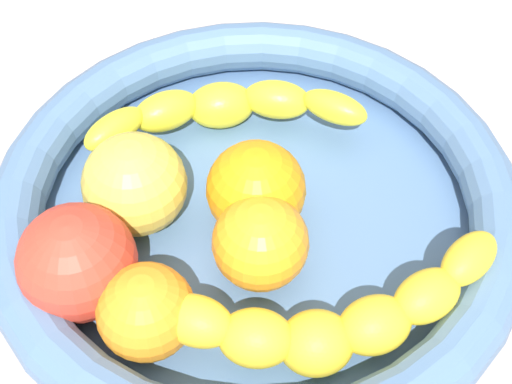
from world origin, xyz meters
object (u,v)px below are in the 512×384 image
at_px(tomato_red, 77,262).
at_px(orange_mid_right, 144,311).
at_px(orange_mid_left, 260,243).
at_px(fruit_bowl, 256,210).
at_px(banana_draped_left, 222,108).
at_px(banana_draped_right, 314,318).
at_px(orange_front, 256,184).
at_px(apple_yellow, 135,184).

bearing_deg(tomato_red, orange_mid_right, -178.86).
bearing_deg(orange_mid_left, fruit_bowl, -50.47).
xyz_separation_m(banana_draped_left, banana_draped_right, (-0.15, 0.11, 0.01)).
bearing_deg(fruit_bowl, orange_front, -52.24).
xyz_separation_m(orange_front, orange_mid_left, (-0.03, 0.03, -0.00)).
bearing_deg(orange_front, fruit_bowl, 127.76).
bearing_deg(apple_yellow, banana_draped_right, 175.34).
height_order(banana_draped_right, tomato_red, tomato_red).
relative_size(banana_draped_left, orange_mid_right, 2.61).
bearing_deg(banana_draped_left, banana_draped_right, 143.85).
relative_size(banana_draped_left, tomato_red, 2.11).
relative_size(orange_front, orange_mid_right, 1.12).
height_order(orange_mid_left, apple_yellow, apple_yellow).
bearing_deg(banana_draped_left, tomato_red, 95.83).
xyz_separation_m(orange_mid_right, apple_yellow, (0.06, -0.06, 0.01)).
height_order(orange_mid_right, apple_yellow, apple_yellow).
xyz_separation_m(banana_draped_right, orange_mid_right, (0.08, 0.05, 0.00)).
height_order(banana_draped_left, orange_front, orange_front).
bearing_deg(fruit_bowl, banana_draped_right, 145.53).
bearing_deg(orange_front, banana_draped_left, -37.27).
xyz_separation_m(orange_mid_left, orange_mid_right, (0.03, 0.08, -0.00)).
distance_m(orange_mid_left, apple_yellow, 0.09).
distance_m(orange_front, orange_mid_right, 0.11).
relative_size(fruit_bowl, orange_mid_left, 5.84).
height_order(banana_draped_right, apple_yellow, apple_yellow).
distance_m(banana_draped_left, orange_mid_left, 0.13).
height_order(banana_draped_left, apple_yellow, apple_yellow).
bearing_deg(orange_mid_right, tomato_red, 1.14).
distance_m(banana_draped_left, orange_front, 0.08).
relative_size(orange_front, orange_mid_left, 1.08).
relative_size(banana_draped_right, orange_mid_right, 3.09).
bearing_deg(banana_draped_left, orange_mid_right, 112.52).
bearing_deg(orange_front, orange_mid_right, 90.66).
height_order(orange_mid_right, tomato_red, tomato_red).
bearing_deg(orange_mid_left, tomato_red, 45.18).
bearing_deg(banana_draped_right, orange_mid_left, -23.69).
distance_m(banana_draped_right, tomato_red, 0.14).
relative_size(orange_mid_right, apple_yellow, 0.85).
bearing_deg(apple_yellow, tomato_red, 101.48).
height_order(fruit_bowl, orange_front, orange_front).
bearing_deg(orange_front, tomato_red, 66.44).
height_order(orange_mid_left, tomato_red, tomato_red).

